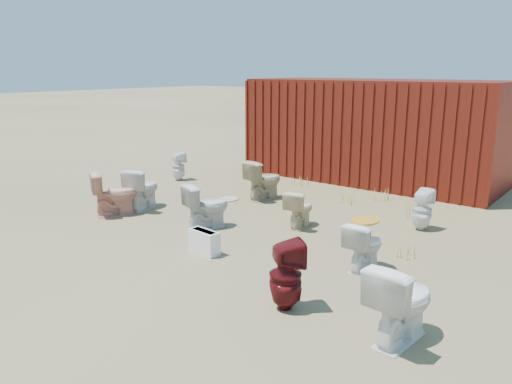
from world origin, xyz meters
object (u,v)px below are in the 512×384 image
Objects in this scene: toilet_front_pink at (115,193)px; toilet_back_a at (178,166)px; toilet_front_c at (207,206)px; loose_tank at (204,242)px; toilet_front_e at (401,302)px; shipping_container at (374,130)px; toilet_back_beige_left at (264,180)px; toilet_back_beige_right at (300,209)px; toilet_front_a at (143,188)px; toilet_front_maroon at (286,275)px; toilet_back_yellowlid at (364,246)px; toilet_back_e at (422,210)px.

toilet_front_pink is 1.20× the size of toilet_back_a.
toilet_front_c is 1.55× the size of loose_tank.
toilet_front_e is (5.93, -0.95, 0.01)m from toilet_front_pink.
shipping_container is 7.27× the size of toilet_back_beige_left.
toilet_back_a is 4.54m from toilet_back_beige_right.
toilet_back_beige_right is (1.21, 1.03, -0.06)m from toilet_front_c.
toilet_front_a is 0.60m from toilet_front_pink.
toilet_front_e is (1.29, 0.15, 0.02)m from toilet_front_maroon.
toilet_front_pink reaches higher than toilet_back_yellowlid.
toilet_front_e reaches higher than toilet_back_e.
toilet_back_a is at bearing -36.65° from toilet_front_pink.
toilet_front_maroon is 3.78m from toilet_back_e.
toilet_front_maroon reaches higher than toilet_back_e.
toilet_back_beige_left is 3.98m from toilet_back_yellowlid.
toilet_front_c is at bearing 32.86° from toilet_back_beige_right.
toilet_back_beige_left reaches higher than toilet_back_e.
toilet_back_yellowlid is at bearing -47.14° from toilet_front_e.
toilet_front_a is 3.16m from toilet_back_beige_right.
toilet_back_beige_right is 1.97m from loose_tank.
toilet_front_pink is 3.05m from toilet_back_a.
toilet_back_beige_right is at bearing -30.91° from toilet_back_yellowlid.
toilet_front_pink is at bearing 176.69° from loose_tank.
toilet_back_e reaches higher than toilet_back_a.
loose_tank is (-2.11, -3.07, -0.18)m from toilet_back_e.
toilet_front_c is 4.30m from toilet_front_e.
shipping_container is 12.00× the size of loose_tank.
toilet_front_e is at bearing -62.19° from shipping_container.
toilet_front_a is at bearing -1.32° from toilet_back_yellowlid.
toilet_front_a is at bearing -67.34° from toilet_front_pink.
loose_tank is at bearing 151.75° from toilet_front_c.
toilet_front_a is 0.97× the size of toilet_front_pink.
shipping_container is at bearing -131.97° from toilet_front_a.
toilet_back_a is at bearing -139.19° from shipping_container.
toilet_front_e reaches higher than toilet_front_c.
toilet_front_c is at bearing -0.15° from toilet_back_yellowlid.
toilet_back_e reaches higher than loose_tank.
shipping_container is 4.14m from toilet_back_e.
toilet_front_a reaches higher than toilet_back_beige_right.
toilet_front_pink is at bearing -111.60° from shipping_container.
toilet_front_e reaches higher than toilet_front_maroon.
toilet_back_beige_left reaches higher than toilet_front_c.
shipping_container is 7.76m from toilet_front_e.
toilet_back_beige_left is 3.28m from loose_tank.
toilet_front_a is at bearing 134.91° from toilet_back_a.
toilet_back_beige_left reaches higher than toilet_front_a.
toilet_back_beige_left is at bearing -104.96° from shipping_container.
toilet_back_beige_left is (-4.47, 3.58, -0.01)m from toilet_front_e.
toilet_back_beige_left is 1.26× the size of toilet_back_beige_right.
toilet_front_pink is 0.98× the size of toilet_front_e.
toilet_front_a reaches higher than loose_tank.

